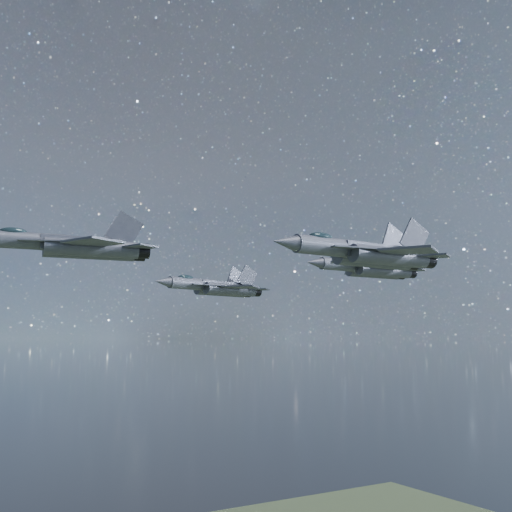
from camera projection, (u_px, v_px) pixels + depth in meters
jet_lead at (75, 246)px, 61.77m from camera, size 19.80×13.74×4.97m
jet_left at (218, 288)px, 83.15m from camera, size 18.16×12.47×4.56m
jet_right at (370, 254)px, 57.42m from camera, size 19.29×13.74×4.92m
jet_slot at (371, 269)px, 87.45m from camera, size 19.67×14.05×5.03m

